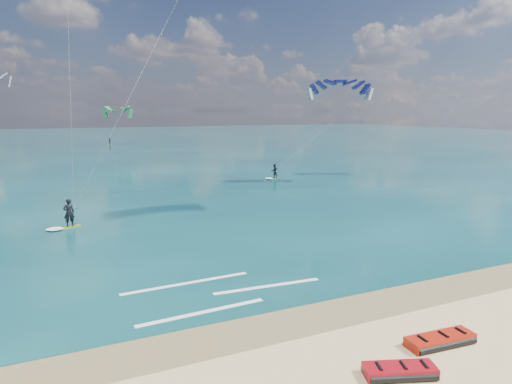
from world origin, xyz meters
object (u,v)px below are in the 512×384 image
packed_kite_left (440,345)px  kitesurfer_main (95,83)px  packed_kite_mid (400,376)px  kitesurfer_far (308,124)px

packed_kite_left → kitesurfer_main: kitesurfer_main is taller
packed_kite_left → kitesurfer_main: 21.83m
packed_kite_left → packed_kite_mid: 2.58m
packed_kite_left → kitesurfer_main: bearing=119.3°
packed_kite_left → packed_kite_mid: size_ratio=1.15×
packed_kite_left → kitesurfer_far: (14.46, 32.49, 6.07)m
packed_kite_mid → kitesurfer_main: bearing=127.5°
packed_kite_left → kitesurfer_far: size_ratio=0.22×
kitesurfer_main → kitesurfer_far: bearing=5.3°
packed_kite_left → kitesurfer_main: size_ratio=0.15×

